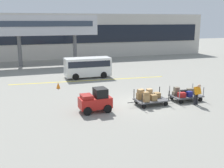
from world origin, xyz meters
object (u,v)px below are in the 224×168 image
object	(u,v)px
baggage_cart_lead	(149,97)
baggage_cart_middle	(185,94)
baggage_tug	(96,101)
safety_cone_near	(58,85)
baggage_handler	(197,93)
shuttle_van	(88,66)

from	to	relation	value
baggage_cart_lead	baggage_cart_middle	distance (m)	3.03
baggage_tug	baggage_cart_middle	world-z (taller)	baggage_tug
baggage_cart_middle	safety_cone_near	world-z (taller)	baggage_cart_middle
baggage_tug	safety_cone_near	bearing A→B (deg)	102.27
baggage_handler	safety_cone_near	size ratio (longest dim) A/B	2.84
baggage_cart_lead	baggage_handler	world-z (taller)	baggage_handler
baggage_tug	shuttle_van	size ratio (longest dim) A/B	0.45
baggage_cart_lead	safety_cone_near	bearing A→B (deg)	128.96
baggage_handler	safety_cone_near	world-z (taller)	baggage_handler
baggage_cart_middle	shuttle_van	world-z (taller)	shuttle_van
baggage_tug	baggage_cart_middle	size ratio (longest dim) A/B	0.71
baggage_cart_lead	baggage_cart_middle	xyz separation A→B (m)	(3.03, 0.11, -0.08)
baggage_tug	safety_cone_near	xyz separation A→B (m)	(-1.55, 7.12, -0.48)
baggage_cart_lead	baggage_handler	xyz separation A→B (m)	(3.20, -1.15, 0.31)
baggage_cart_middle	safety_cone_near	bearing A→B (deg)	141.75
baggage_handler	safety_cone_near	bearing A→B (deg)	137.50
shuttle_van	safety_cone_near	world-z (taller)	shuttle_van
baggage_cart_middle	baggage_handler	bearing A→B (deg)	-82.02
shuttle_van	safety_cone_near	distance (m)	5.35
baggage_cart_lead	safety_cone_near	world-z (taller)	baggage_cart_lead
shuttle_van	baggage_cart_lead	bearing A→B (deg)	-79.70
shuttle_van	safety_cone_near	size ratio (longest dim) A/B	8.74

